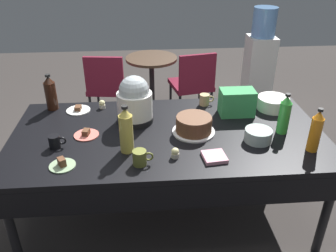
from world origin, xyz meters
The scene contains 25 objects.
ground centered at (0.00, 0.00, 0.00)m, with size 9.00×9.00×0.00m, color #383330.
potluck_table centered at (0.00, 0.00, 0.69)m, with size 2.20×1.10×0.75m.
frosted_layer_cake centered at (0.18, -0.02, 0.81)m, with size 0.30×0.30×0.12m.
slow_cooker centered at (-0.23, 0.19, 0.92)m, with size 0.27×0.27×0.36m.
glass_salad_bowl centered at (0.60, -0.16, 0.79)m, with size 0.18×0.18×0.09m, color #B2C6BC.
ceramic_snack_bowl centered at (0.86, 0.31, 0.80)m, with size 0.25×0.25×0.10m, color silver.
dessert_plate_coral centered at (-0.57, 0.00, 0.76)m, with size 0.17×0.17×0.05m.
dessert_plate_white centered at (-0.68, 0.40, 0.76)m, with size 0.19×0.19×0.04m.
dessert_plate_sage centered at (-0.67, -0.36, 0.76)m, with size 0.16×0.16×0.06m.
cupcake_berry centered at (-0.50, 0.43, 0.78)m, with size 0.05×0.05×0.07m.
cupcake_mint centered at (-0.31, -0.04, 0.78)m, with size 0.05×0.05×0.07m.
cupcake_rose centered at (0.02, -0.32, 0.78)m, with size 0.05×0.05×0.07m.
soda_bottle_ginger_ale centered at (-0.28, -0.22, 0.90)m, with size 0.09×0.09×0.32m.
soda_bottle_cola centered at (-0.89, 0.45, 0.89)m, with size 0.09×0.09×0.29m.
soda_bottle_orange_juice centered at (0.91, -0.30, 0.89)m, with size 0.07×0.07×0.30m.
soda_bottle_lime_soda centered at (0.80, -0.06, 0.89)m, with size 0.08×0.08×0.30m.
coffee_mug_tan centered at (0.34, 0.43, 0.80)m, with size 0.12×0.08×0.09m.
coffee_mug_olive centered at (-0.20, -0.38, 0.80)m, with size 0.13×0.09×0.10m.
coffee_mug_black centered at (-0.75, -0.14, 0.79)m, with size 0.11×0.07×0.09m.
soda_carton centered at (0.55, 0.24, 0.85)m, with size 0.26×0.16×0.20m, color #338C4C.
paper_napkin_stack centered at (0.26, -0.35, 0.76)m, with size 0.14×0.14×0.02m, color pink.
maroon_chair_left centered at (-0.56, 1.58, 0.49)m, with size 0.49×0.49×0.85m.
maroon_chair_right centered at (0.41, 1.58, 0.49)m, with size 0.52×0.52×0.85m.
round_cafe_table centered at (-0.05, 1.80, 0.50)m, with size 0.60×0.60×0.72m.
water_cooler centered at (1.29, 1.93, 0.59)m, with size 0.32×0.32×1.24m.
Camera 1 is at (-0.17, -2.13, 1.99)m, focal length 37.33 mm.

